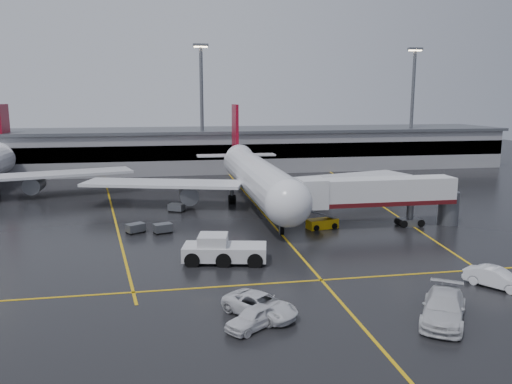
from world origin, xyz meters
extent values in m
plane|color=black|center=(0.00, 0.00, 0.00)|extent=(220.00, 220.00, 0.00)
cube|color=gold|center=(0.00, 0.00, 0.01)|extent=(0.25, 90.00, 0.02)
cube|color=gold|center=(0.00, -22.00, 0.01)|extent=(60.00, 0.25, 0.02)
cube|color=gold|center=(-20.00, 10.00, 0.01)|extent=(9.99, 69.35, 0.02)
cube|color=gold|center=(18.00, 10.00, 0.01)|extent=(7.57, 69.64, 0.02)
cube|color=gray|center=(0.00, 48.00, 4.00)|extent=(120.00, 18.00, 8.00)
cube|color=black|center=(0.00, 39.20, 4.50)|extent=(120.00, 0.40, 3.00)
cube|color=#595B60|center=(0.00, 48.00, 8.30)|extent=(122.00, 19.00, 0.60)
cylinder|color=#595B60|center=(-5.00, 42.00, 12.50)|extent=(0.70, 0.70, 25.00)
cube|color=#595B60|center=(-5.00, 42.00, 25.20)|extent=(3.00, 1.20, 0.50)
cube|color=#FFE5B2|center=(-5.00, 42.00, 24.90)|extent=(2.60, 0.90, 0.20)
cylinder|color=#595B60|center=(40.00, 42.00, 12.50)|extent=(0.70, 0.70, 25.00)
cube|color=#595B60|center=(40.00, 42.00, 25.20)|extent=(3.00, 1.20, 0.50)
cube|color=#FFE5B2|center=(40.00, 42.00, 24.90)|extent=(2.60, 0.90, 0.20)
cylinder|color=silver|center=(0.00, 8.00, 4.20)|extent=(5.20, 36.00, 5.20)
sphere|color=silver|center=(0.00, -10.00, 4.20)|extent=(5.20, 5.20, 5.20)
cone|color=silver|center=(0.00, 29.00, 4.80)|extent=(4.94, 8.00, 4.94)
cube|color=maroon|center=(0.00, 30.00, 9.70)|extent=(0.50, 5.50, 8.50)
cube|color=silver|center=(0.00, 29.00, 5.00)|extent=(14.00, 3.00, 0.25)
cube|color=silver|center=(-13.00, 10.00, 3.40)|extent=(22.80, 11.83, 0.40)
cube|color=silver|center=(13.00, 10.00, 3.40)|extent=(22.80, 11.83, 0.40)
cylinder|color=#595B60|center=(-9.50, 9.00, 2.00)|extent=(2.60, 4.50, 2.60)
cylinder|color=#595B60|center=(9.50, 9.00, 2.00)|extent=(2.60, 4.50, 2.60)
cylinder|color=#595B60|center=(0.00, -7.00, 1.00)|extent=(0.56, 0.56, 2.00)
cylinder|color=#595B60|center=(-3.20, 11.00, 1.00)|extent=(0.56, 0.56, 2.00)
cylinder|color=#595B60|center=(3.20, 11.00, 1.00)|extent=(0.56, 0.56, 2.00)
cylinder|color=black|center=(0.00, -7.00, 0.45)|extent=(0.40, 1.10, 1.10)
cylinder|color=black|center=(-3.20, 11.00, 0.55)|extent=(1.00, 1.40, 1.40)
cylinder|color=black|center=(3.20, 11.00, 0.55)|extent=(1.00, 1.40, 1.40)
cone|color=silver|center=(-42.00, 41.00, 4.80)|extent=(4.94, 8.00, 4.94)
cube|color=maroon|center=(-42.00, 42.00, 9.70)|extent=(0.50, 5.50, 8.50)
cube|color=silver|center=(-42.00, 41.00, 5.00)|extent=(14.00, 3.00, 0.25)
cube|color=silver|center=(-29.00, 22.00, 3.40)|extent=(22.80, 11.83, 0.40)
cylinder|color=#595B60|center=(-32.50, 21.00, 2.00)|extent=(2.60, 4.50, 2.60)
cube|color=silver|center=(12.00, -6.00, 4.40)|extent=(18.00, 3.20, 3.00)
cube|color=#4A0D11|center=(12.00, -6.00, 3.10)|extent=(18.00, 3.30, 0.50)
cube|color=silver|center=(3.80, -6.00, 4.40)|extent=(3.00, 3.40, 3.30)
cylinder|color=#595B60|center=(16.00, -6.00, 1.50)|extent=(0.80, 0.80, 3.00)
cube|color=#595B60|center=(16.00, -6.00, 0.45)|extent=(2.60, 1.60, 0.90)
cylinder|color=#595B60|center=(21.00, -6.00, 2.00)|extent=(2.40, 2.40, 4.00)
cylinder|color=black|center=(14.90, -6.00, 0.45)|extent=(0.90, 1.80, 0.90)
cylinder|color=black|center=(17.10, -6.00, 0.45)|extent=(0.90, 1.80, 0.90)
cube|color=silver|center=(-7.45, -15.75, 0.99)|extent=(8.17, 4.58, 1.32)
cube|color=silver|center=(-8.52, -15.53, 2.09)|extent=(3.12, 3.12, 1.10)
cube|color=black|center=(-8.52, -15.53, 2.09)|extent=(2.81, 2.81, 0.99)
cylinder|color=black|center=(-10.25, -15.17, 0.61)|extent=(2.07, 3.53, 1.43)
cylinder|color=black|center=(-7.45, -15.75, 0.61)|extent=(2.07, 3.53, 1.43)
cylinder|color=black|center=(-4.64, -16.33, 0.61)|extent=(2.07, 3.53, 1.43)
cube|color=#D8A20A|center=(5.36, -5.19, 0.56)|extent=(3.90, 2.28, 1.12)
cube|color=#595B60|center=(5.36, -5.19, 1.62)|extent=(3.64, 1.66, 1.27)
cylinder|color=black|center=(4.17, -5.46, 0.30)|extent=(1.07, 1.84, 0.71)
cylinder|color=black|center=(6.55, -4.93, 0.30)|extent=(1.07, 1.84, 0.71)
imported|color=silver|center=(-6.42, -28.10, 0.79)|extent=(5.65, 6.01, 1.57)
imported|color=silver|center=(5.82, -31.21, 0.98)|extent=(5.99, 7.12, 1.95)
imported|color=silver|center=(13.40, -26.12, 0.81)|extent=(4.21, 5.04, 1.62)
imported|color=silver|center=(-7.19, -29.91, 0.74)|extent=(4.54, 3.93, 1.48)
cube|color=#595B60|center=(-13.15, -4.16, 0.65)|extent=(2.32, 1.90, 0.90)
cylinder|color=black|center=(-13.73, -4.90, 0.18)|extent=(0.40, 0.20, 0.40)
cylinder|color=black|center=(-12.22, -4.36, 0.18)|extent=(0.40, 0.20, 0.40)
cylinder|color=black|center=(-14.07, -3.96, 0.18)|extent=(0.40, 0.20, 0.40)
cylinder|color=black|center=(-12.56, -3.42, 0.18)|extent=(0.40, 0.20, 0.40)
cube|color=#595B60|center=(-16.20, -3.54, 0.65)|extent=(2.38, 2.15, 0.90)
cylinder|color=black|center=(-16.62, -4.38, 0.18)|extent=(0.40, 0.20, 0.40)
cylinder|color=black|center=(-15.25, -3.55, 0.18)|extent=(0.40, 0.20, 0.40)
cylinder|color=black|center=(-17.14, -3.53, 0.18)|extent=(0.40, 0.20, 0.40)
cylinder|color=black|center=(-15.78, -2.69, 0.18)|extent=(0.40, 0.20, 0.40)
cube|color=#595B60|center=(-11.32, 6.75, 0.65)|extent=(2.37, 2.06, 0.90)
cylinder|color=black|center=(-12.26, 6.66, 0.18)|extent=(0.40, 0.20, 0.40)
cylinder|color=black|center=(-10.83, 5.94, 0.18)|extent=(0.40, 0.20, 0.40)
cylinder|color=black|center=(-11.81, 7.55, 0.18)|extent=(0.40, 0.20, 0.40)
cylinder|color=black|center=(-10.38, 6.84, 0.18)|extent=(0.40, 0.20, 0.40)
camera|label=1|loc=(-12.79, -61.55, 15.20)|focal=36.00mm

